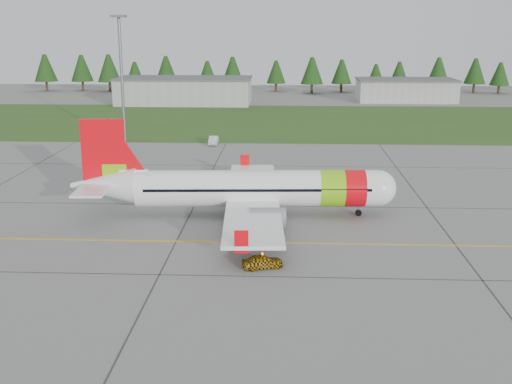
{
  "coord_description": "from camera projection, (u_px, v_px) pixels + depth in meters",
  "views": [
    {
      "loc": [
        -5.25,
        -46.52,
        19.09
      ],
      "look_at": [
        -8.02,
        13.25,
        3.32
      ],
      "focal_mm": 45.0,
      "sensor_mm": 36.0,
      "label": 1
    }
  ],
  "objects": [
    {
      "name": "grass_strip",
      "position": [
        312.0,
        121.0,
        128.77
      ],
      "size": [
        320.0,
        50.0,
        0.03
      ],
      "primitive_type": "cube",
      "color": "#30561E",
      "rests_on": "ground"
    },
    {
      "name": "aircraft",
      "position": [
        249.0,
        189.0,
        64.88
      ],
      "size": [
        32.98,
        30.39,
        9.99
      ],
      "rotation": [
        0.0,
        0.0,
        0.05
      ],
      "color": "white",
      "rests_on": "ground"
    },
    {
      "name": "service_van",
      "position": [
        213.0,
        132.0,
        103.83
      ],
      "size": [
        1.44,
        1.36,
        4.07
      ],
      "primitive_type": "imported",
      "rotation": [
        0.0,
        0.0,
        0.01
      ],
      "color": "silver",
      "rests_on": "ground"
    },
    {
      "name": "treeline",
      "position": [
        305.0,
        75.0,
        181.59
      ],
      "size": [
        160.0,
        8.0,
        10.0
      ],
      "primitive_type": null,
      "color": "#1C3F14",
      "rests_on": "ground"
    },
    {
      "name": "hangar_east",
      "position": [
        406.0,
        91.0,
        161.77
      ],
      "size": [
        24.0,
        12.0,
        5.2
      ],
      "primitive_type": "cube",
      "color": "#A8A8A3",
      "rests_on": "ground"
    },
    {
      "name": "floodlight_mast",
      "position": [
        122.0,
        81.0,
        104.48
      ],
      "size": [
        0.5,
        0.5,
        20.0
      ],
      "primitive_type": "cylinder",
      "color": "slate",
      "rests_on": "ground"
    },
    {
      "name": "hangar_west",
      "position": [
        184.0,
        91.0,
        156.4
      ],
      "size": [
        32.0,
        14.0,
        6.0
      ],
      "primitive_type": "cube",
      "color": "#A8A8A3",
      "rests_on": "ground"
    },
    {
      "name": "follow_me_car",
      "position": [
        262.0,
        249.0,
        51.21
      ],
      "size": [
        1.48,
        1.61,
        3.32
      ],
      "primitive_type": "imported",
      "rotation": [
        0.0,
        0.0,
        1.88
      ],
      "color": "#E4A70C",
      "rests_on": "ground"
    },
    {
      "name": "ground",
      "position": [
        352.0,
        278.0,
        49.57
      ],
      "size": [
        320.0,
        320.0,
        0.0
      ],
      "primitive_type": "plane",
      "color": "gray",
      "rests_on": "ground"
    },
    {
      "name": "taxi_guideline",
      "position": [
        343.0,
        244.0,
        57.29
      ],
      "size": [
        120.0,
        0.25,
        0.02
      ],
      "primitive_type": "cube",
      "color": "gold",
      "rests_on": "ground"
    }
  ]
}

